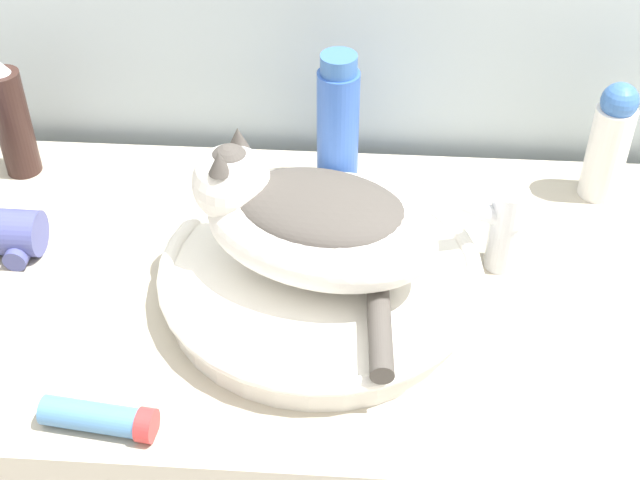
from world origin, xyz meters
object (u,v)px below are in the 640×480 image
(cream_tube, at_px, (100,418))
(hairspray_can_black, at_px, (12,121))
(cat, at_px, (310,220))
(lotion_bottle_white, at_px, (610,141))
(faucet, at_px, (496,223))
(shampoo_bottle_tall, at_px, (338,124))

(cream_tube, bearing_deg, hairspray_can_black, 117.11)
(cat, xyz_separation_m, cream_tube, (-0.22, -0.24, -0.10))
(hairspray_can_black, distance_m, lotion_bottle_white, 0.87)
(faucet, relative_size, lotion_bottle_white, 0.86)
(hairspray_can_black, xyz_separation_m, cream_tube, (0.25, -0.48, -0.07))
(lotion_bottle_white, relative_size, cream_tube, 1.38)
(faucet, bearing_deg, hairspray_can_black, -31.02)
(cat, xyz_separation_m, shampoo_bottle_tall, (0.02, 0.24, -0.02))
(faucet, height_order, hairspray_can_black, hairspray_can_black)
(shampoo_bottle_tall, xyz_separation_m, hairspray_can_black, (-0.48, 0.00, -0.02))
(cat, distance_m, shampoo_bottle_tall, 0.24)
(faucet, height_order, shampoo_bottle_tall, shampoo_bottle_tall)
(cat, height_order, cream_tube, cat)
(cat, height_order, faucet, cat)
(cat, xyz_separation_m, hairspray_can_black, (-0.46, 0.24, -0.03))
(hairspray_can_black, xyz_separation_m, lotion_bottle_white, (0.87, 0.00, 0.00))
(hairspray_can_black, bearing_deg, cat, -27.66)
(hairspray_can_black, relative_size, lotion_bottle_white, 1.03)
(cat, height_order, hairspray_can_black, cat)
(cat, relative_size, faucet, 2.10)
(shampoo_bottle_tall, relative_size, hairspray_can_black, 1.12)
(lotion_bottle_white, bearing_deg, shampoo_bottle_tall, 180.00)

